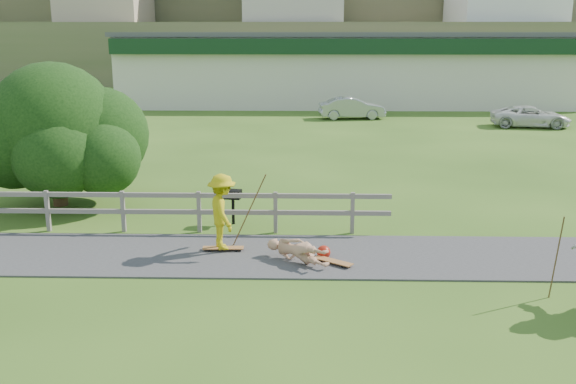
% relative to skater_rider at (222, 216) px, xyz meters
% --- Properties ---
extents(ground, '(260.00, 260.00, 0.00)m').
position_rel_skater_rider_xyz_m(ground, '(1.19, -1.75, -0.90)').
color(ground, '#2D5016').
rests_on(ground, ground).
extents(path, '(34.00, 3.00, 0.04)m').
position_rel_skater_rider_xyz_m(path, '(1.19, -0.25, -0.88)').
color(path, '#313133').
rests_on(path, ground).
extents(fence, '(15.05, 0.10, 1.10)m').
position_rel_skater_rider_xyz_m(fence, '(-3.43, 1.55, -0.18)').
color(fence, '#68625C').
rests_on(fence, ground).
extents(strip_mall, '(32.50, 10.75, 5.10)m').
position_rel_skater_rider_xyz_m(strip_mall, '(5.19, 33.19, 1.68)').
color(strip_mall, beige).
rests_on(strip_mall, ground).
extents(skater_rider, '(1.04, 1.33, 1.81)m').
position_rel_skater_rider_xyz_m(skater_rider, '(0.00, 0.00, 0.00)').
color(skater_rider, '#BAA911').
rests_on(skater_rider, ground).
extents(skater_fallen, '(1.34, 1.51, 0.60)m').
position_rel_skater_rider_xyz_m(skater_fallen, '(1.79, -0.74, -0.61)').
color(skater_fallen, tan).
rests_on(skater_fallen, ground).
extents(car_silver, '(4.05, 1.75, 1.30)m').
position_rel_skater_rider_xyz_m(car_silver, '(4.78, 24.33, -0.25)').
color(car_silver, '#9C9FA3').
rests_on(car_silver, ground).
extents(car_white, '(4.40, 2.43, 1.17)m').
position_rel_skater_rider_xyz_m(car_white, '(14.39, 21.09, -0.32)').
color(car_white, silver).
rests_on(car_white, ground).
extents(tree, '(5.98, 5.98, 3.30)m').
position_rel_skater_rider_xyz_m(tree, '(-5.47, 4.14, 0.75)').
color(tree, black).
rests_on(tree, ground).
extents(bbq, '(0.49, 0.41, 0.96)m').
position_rel_skater_rider_xyz_m(bbq, '(-0.01, 2.31, -0.42)').
color(bbq, black).
rests_on(bbq, ground).
extents(longboard_rider, '(0.99, 0.28, 0.11)m').
position_rel_skater_rider_xyz_m(longboard_rider, '(0.00, 0.00, -0.85)').
color(longboard_rider, '#986132').
rests_on(longboard_rider, ground).
extents(longboard_fallen, '(0.91, 0.75, 0.11)m').
position_rel_skater_rider_xyz_m(longboard_fallen, '(2.59, -0.84, -0.85)').
color(longboard_fallen, '#986132').
rests_on(longboard_fallen, ground).
extents(helmet, '(0.32, 0.32, 0.32)m').
position_rel_skater_rider_xyz_m(helmet, '(2.39, -0.39, -0.74)').
color(helmet, '#9F1B0D').
rests_on(helmet, ground).
extents(pole_rider, '(0.03, 0.03, 2.00)m').
position_rel_skater_rider_xyz_m(pole_rider, '(0.60, 0.40, 0.10)').
color(pole_rider, brown).
rests_on(pole_rider, ground).
extents(pole_spec_left, '(0.03, 0.03, 1.68)m').
position_rel_skater_rider_xyz_m(pole_spec_left, '(6.87, -2.54, -0.06)').
color(pole_spec_left, brown).
rests_on(pole_spec_left, ground).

